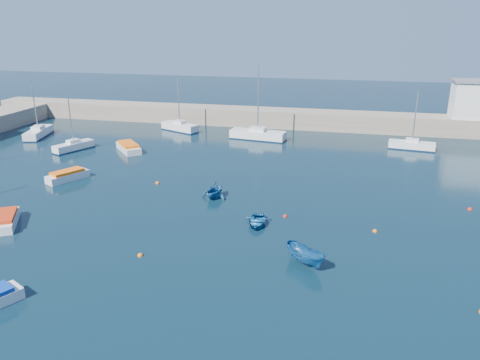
% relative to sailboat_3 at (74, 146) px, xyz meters
% --- Properties ---
extents(ground, '(220.00, 220.00, 0.00)m').
position_rel_sailboat_3_xyz_m(ground, '(23.00, -25.78, -0.56)').
color(ground, black).
rests_on(ground, ground).
extents(back_wall, '(96.00, 4.50, 2.60)m').
position_rel_sailboat_3_xyz_m(back_wall, '(23.00, 20.22, 0.74)').
color(back_wall, gray).
rests_on(back_wall, ground).
extents(sailboat_3, '(3.48, 5.48, 7.12)m').
position_rel_sailboat_3_xyz_m(sailboat_3, '(0.00, 0.00, 0.00)').
color(sailboat_3, silver).
rests_on(sailboat_3, ground).
extents(sailboat_4, '(3.47, 6.91, 8.78)m').
position_rel_sailboat_3_xyz_m(sailboat_4, '(-9.02, 5.50, 0.06)').
color(sailboat_4, silver).
rests_on(sailboat_4, ground).
extents(sailboat_5, '(6.30, 4.12, 8.21)m').
position_rel_sailboat_3_xyz_m(sailboat_5, '(9.33, 13.55, 0.09)').
color(sailboat_5, silver).
rests_on(sailboat_5, ground).
extents(sailboat_6, '(7.94, 3.20, 10.10)m').
position_rel_sailboat_3_xyz_m(sailboat_6, '(21.73, 11.13, 0.12)').
color(sailboat_6, silver).
rests_on(sailboat_6, ground).
extents(sailboat_7, '(5.82, 2.31, 7.52)m').
position_rel_sailboat_3_xyz_m(sailboat_7, '(42.05, 10.39, 0.01)').
color(sailboat_7, silver).
rests_on(sailboat_7, ground).
extents(motorboat_0, '(3.50, 4.54, 0.98)m').
position_rel_sailboat_3_xyz_m(motorboat_0, '(7.47, -21.91, -0.10)').
color(motorboat_0, silver).
rests_on(motorboat_0, ground).
extents(motorboat_1, '(3.32, 4.50, 1.05)m').
position_rel_sailboat_3_xyz_m(motorboat_1, '(5.92, -10.69, -0.06)').
color(motorboat_1, silver).
rests_on(motorboat_1, ground).
extents(motorboat_2, '(4.85, 5.10, 1.07)m').
position_rel_sailboat_3_xyz_m(motorboat_2, '(6.95, 1.29, -0.05)').
color(motorboat_2, silver).
rests_on(motorboat_2, ground).
extents(dinghy_center, '(2.34, 3.13, 0.62)m').
position_rel_sailboat_3_xyz_m(dinghy_center, '(27.26, -17.23, -0.25)').
color(dinghy_center, navy).
rests_on(dinghy_center, ground).
extents(dinghy_left, '(3.04, 3.34, 1.51)m').
position_rel_sailboat_3_xyz_m(dinghy_left, '(22.21, -12.09, 0.19)').
color(dinghy_left, navy).
rests_on(dinghy_left, ground).
extents(dinghy_right, '(3.44, 3.16, 1.31)m').
position_rel_sailboat_3_xyz_m(dinghy_right, '(31.73, -22.89, 0.10)').
color(dinghy_right, navy).
rests_on(dinghy_right, ground).
extents(buoy_0, '(0.41, 0.41, 0.41)m').
position_rel_sailboat_3_xyz_m(buoy_0, '(20.27, -24.28, -0.56)').
color(buoy_0, '#E85E0C').
rests_on(buoy_0, ground).
extents(buoy_1, '(0.40, 0.40, 0.40)m').
position_rel_sailboat_3_xyz_m(buoy_1, '(29.27, -15.03, -0.56)').
color(buoy_1, '#B41E0D').
rests_on(buoy_1, ground).
extents(buoy_2, '(0.39, 0.39, 0.39)m').
position_rel_sailboat_3_xyz_m(buoy_2, '(36.56, -16.33, -0.56)').
color(buoy_2, '#E85E0C').
rests_on(buoy_2, ground).
extents(buoy_3, '(0.41, 0.41, 0.41)m').
position_rel_sailboat_3_xyz_m(buoy_3, '(15.38, -9.50, -0.56)').
color(buoy_3, '#E85E0C').
rests_on(buoy_3, ground).
extents(buoy_4, '(0.44, 0.44, 0.44)m').
position_rel_sailboat_3_xyz_m(buoy_4, '(44.86, -9.78, -0.56)').
color(buoy_4, '#B41E0D').
rests_on(buoy_4, ground).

